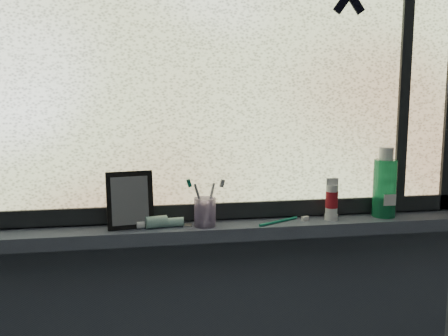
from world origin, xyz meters
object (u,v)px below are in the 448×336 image
vanity_mirror (130,200)px  toothbrush_cup (205,212)px  mouthwash_bottle (385,182)px  cream_tube (332,198)px

vanity_mirror → toothbrush_cup: bearing=-12.7°
vanity_mirror → mouthwash_bottle: size_ratio=0.91×
mouthwash_bottle → vanity_mirror: bearing=-179.7°
toothbrush_cup → cream_tube: size_ratio=0.90×
toothbrush_cup → mouthwash_bottle: bearing=2.0°
toothbrush_cup → mouthwash_bottle: mouthwash_bottle is taller
toothbrush_cup → cream_tube: (0.40, 0.01, 0.03)m
vanity_mirror → mouthwash_bottle: (0.81, 0.00, 0.03)m
vanity_mirror → mouthwash_bottle: mouthwash_bottle is taller
cream_tube → toothbrush_cup: bearing=-178.7°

